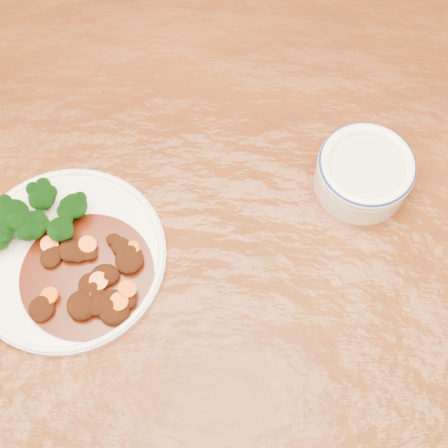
{
  "coord_description": "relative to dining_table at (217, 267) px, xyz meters",
  "views": [
    {
      "loc": [
        0.0,
        -0.29,
        1.45
      ],
      "look_at": [
        0.01,
        0.02,
        0.77
      ],
      "focal_mm": 50.0,
      "sensor_mm": 36.0,
      "label": 1
    }
  ],
  "objects": [
    {
      "name": "ground",
      "position": [
        0.0,
        0.0,
        -0.67
      ],
      "size": [
        4.0,
        4.0,
        0.0
      ],
      "primitive_type": "plane",
      "color": "#4B2C12",
      "rests_on": "ground"
    },
    {
      "name": "mince_stew",
      "position": [
        -0.14,
        -0.05,
        0.1
      ],
      "size": [
        0.16,
        0.16,
        0.03
      ],
      "color": "#431307",
      "rests_on": "dinner_plate"
    },
    {
      "name": "broccoli_florets",
      "position": [
        -0.21,
        0.02,
        0.11
      ],
      "size": [
        0.12,
        0.08,
        0.04
      ],
      "color": "olive",
      "rests_on": "dinner_plate"
    },
    {
      "name": "dinner_plate",
      "position": [
        -0.18,
        -0.01,
        0.09
      ],
      "size": [
        0.24,
        0.24,
        0.01
      ],
      "rotation": [
        0.0,
        0.0,
        0.29
      ],
      "color": "white",
      "rests_on": "dining_table"
    },
    {
      "name": "dip_bowl",
      "position": [
        0.18,
        0.08,
        0.11
      ],
      "size": [
        0.12,
        0.12,
        0.05
      ],
      "rotation": [
        0.0,
        0.0,
        -0.33
      ],
      "color": "white",
      "rests_on": "dining_table"
    },
    {
      "name": "dining_table",
      "position": [
        0.0,
        0.0,
        0.0
      ],
      "size": [
        1.59,
        1.05,
        0.75
      ],
      "rotation": [
        0.0,
        0.0,
        -0.11
      ],
      "color": "#5F2F10",
      "rests_on": "ground"
    }
  ]
}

